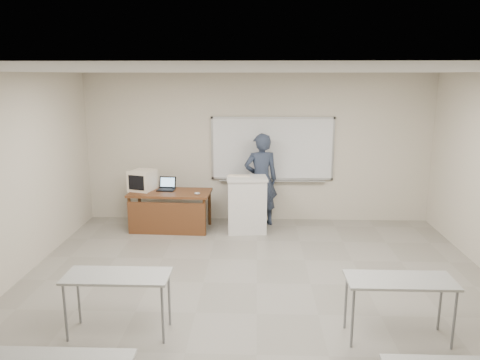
{
  "coord_description": "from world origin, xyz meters",
  "views": [
    {
      "loc": [
        -0.02,
        -5.41,
        2.96
      ],
      "look_at": [
        -0.29,
        2.2,
        1.24
      ],
      "focal_mm": 35.0,
      "sensor_mm": 36.0,
      "label": 1
    }
  ],
  "objects_px": {
    "laptop": "(166,187)",
    "keyboard": "(239,176)",
    "instructor_desk": "(169,203)",
    "whiteboard": "(272,150)",
    "crt_monitor": "(143,180)",
    "mouse": "(197,193)",
    "podium": "(247,204)",
    "presenter": "(261,180)"
  },
  "relations": [
    {
      "from": "laptop",
      "to": "keyboard",
      "type": "height_order",
      "value": "keyboard"
    },
    {
      "from": "keyboard",
      "to": "instructor_desk",
      "type": "bearing_deg",
      "value": -169.44
    },
    {
      "from": "whiteboard",
      "to": "keyboard",
      "type": "xyz_separation_m",
      "value": [
        -0.65,
        -0.69,
        -0.4
      ]
    },
    {
      "from": "instructor_desk",
      "to": "crt_monitor",
      "type": "distance_m",
      "value": 0.71
    },
    {
      "from": "mouse",
      "to": "crt_monitor",
      "type": "bearing_deg",
      "value": 173.82
    },
    {
      "from": "instructor_desk",
      "to": "crt_monitor",
      "type": "relative_size",
      "value": 3.22
    },
    {
      "from": "podium",
      "to": "mouse",
      "type": "relative_size",
      "value": 9.78
    },
    {
      "from": "keyboard",
      "to": "presenter",
      "type": "xyz_separation_m",
      "value": [
        0.42,
        0.37,
        -0.16
      ]
    },
    {
      "from": "whiteboard",
      "to": "instructor_desk",
      "type": "relative_size",
      "value": 1.6
    },
    {
      "from": "instructor_desk",
      "to": "podium",
      "type": "bearing_deg",
      "value": 3.11
    },
    {
      "from": "laptop",
      "to": "presenter",
      "type": "distance_m",
      "value": 1.87
    },
    {
      "from": "laptop",
      "to": "mouse",
      "type": "relative_size",
      "value": 3.02
    },
    {
      "from": "instructor_desk",
      "to": "keyboard",
      "type": "distance_m",
      "value": 1.44
    },
    {
      "from": "instructor_desk",
      "to": "crt_monitor",
      "type": "bearing_deg",
      "value": 159.29
    },
    {
      "from": "whiteboard",
      "to": "podium",
      "type": "height_order",
      "value": "whiteboard"
    },
    {
      "from": "crt_monitor",
      "to": "laptop",
      "type": "distance_m",
      "value": 0.47
    },
    {
      "from": "whiteboard",
      "to": "presenter",
      "type": "distance_m",
      "value": 0.68
    },
    {
      "from": "whiteboard",
      "to": "crt_monitor",
      "type": "relative_size",
      "value": 5.15
    },
    {
      "from": "podium",
      "to": "keyboard",
      "type": "relative_size",
      "value": 2.61
    },
    {
      "from": "mouse",
      "to": "presenter",
      "type": "distance_m",
      "value": 1.34
    },
    {
      "from": "keyboard",
      "to": "laptop",
      "type": "bearing_deg",
      "value": 179.65
    },
    {
      "from": "podium",
      "to": "mouse",
      "type": "bearing_deg",
      "value": -179.03
    },
    {
      "from": "whiteboard",
      "to": "laptop",
      "type": "bearing_deg",
      "value": -166.21
    },
    {
      "from": "crt_monitor",
      "to": "presenter",
      "type": "bearing_deg",
      "value": 22.68
    },
    {
      "from": "instructor_desk",
      "to": "presenter",
      "type": "distance_m",
      "value": 1.85
    },
    {
      "from": "podium",
      "to": "presenter",
      "type": "distance_m",
      "value": 0.65
    },
    {
      "from": "whiteboard",
      "to": "presenter",
      "type": "height_order",
      "value": "whiteboard"
    },
    {
      "from": "podium",
      "to": "keyboard",
      "type": "height_order",
      "value": "keyboard"
    },
    {
      "from": "crt_monitor",
      "to": "mouse",
      "type": "xyz_separation_m",
      "value": [
        1.1,
        -0.33,
        -0.17
      ]
    },
    {
      "from": "podium",
      "to": "crt_monitor",
      "type": "relative_size",
      "value": 2.22
    },
    {
      "from": "crt_monitor",
      "to": "laptop",
      "type": "bearing_deg",
      "value": 20.9
    },
    {
      "from": "instructor_desk",
      "to": "mouse",
      "type": "distance_m",
      "value": 0.6
    },
    {
      "from": "whiteboard",
      "to": "instructor_desk",
      "type": "distance_m",
      "value": 2.32
    },
    {
      "from": "whiteboard",
      "to": "crt_monitor",
      "type": "xyz_separation_m",
      "value": [
        -2.54,
        -0.54,
        -0.53
      ]
    },
    {
      "from": "keyboard",
      "to": "mouse",
      "type": "bearing_deg",
      "value": -160.5
    },
    {
      "from": "whiteboard",
      "to": "keyboard",
      "type": "relative_size",
      "value": 6.05
    },
    {
      "from": "mouse",
      "to": "keyboard",
      "type": "relative_size",
      "value": 0.27
    },
    {
      "from": "whiteboard",
      "to": "laptop",
      "type": "distance_m",
      "value": 2.25
    },
    {
      "from": "crt_monitor",
      "to": "keyboard",
      "type": "xyz_separation_m",
      "value": [
        1.89,
        -0.15,
        0.13
      ]
    },
    {
      "from": "whiteboard",
      "to": "presenter",
      "type": "bearing_deg",
      "value": -125.99
    },
    {
      "from": "instructor_desk",
      "to": "mouse",
      "type": "bearing_deg",
      "value": -6.43
    },
    {
      "from": "laptop",
      "to": "whiteboard",
      "type": "bearing_deg",
      "value": 18.14
    }
  ]
}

